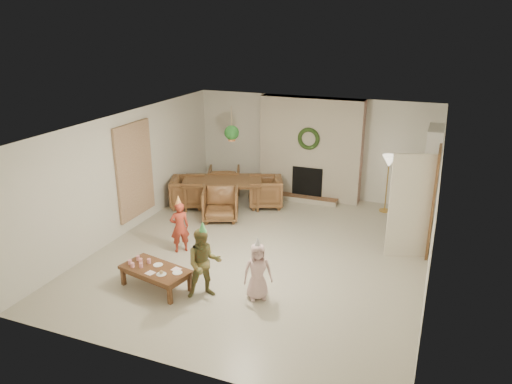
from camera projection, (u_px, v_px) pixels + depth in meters
The scene contains 56 objects.
floor at pixel (263, 251), 9.34m from camera, with size 7.00×7.00×0.00m, color #B7B29E.
ceiling at pixel (264, 124), 8.49m from camera, with size 7.00×7.00×0.00m, color white.
wall_back at pixel (313, 147), 11.98m from camera, with size 7.00×7.00×0.00m, color silver.
wall_front at pixel (162, 280), 5.85m from camera, with size 7.00×7.00×0.00m, color silver.
wall_left at pixel (127, 173), 9.95m from camera, with size 7.00×7.00×0.00m, color silver.
wall_right at pixel (435, 213), 7.88m from camera, with size 7.00×7.00×0.00m, color silver.
fireplace_mass at pixel (311, 149), 11.81m from camera, with size 2.50×0.40×2.50m, color #591817.
fireplace_hearth at pixel (305, 199), 11.90m from camera, with size 1.60×0.30×0.12m, color #5C3219.
fireplace_firebox at pixel (307, 182), 11.92m from camera, with size 0.75×0.12×0.75m, color black.
fireplace_wreath at pixel (309, 139), 11.50m from camera, with size 0.54×0.54×0.10m, color #1E3714.
floor_lamp_base at pixel (384, 210), 11.30m from camera, with size 0.25×0.25×0.03m, color gold.
floor_lamp_post at pixel (387, 186), 11.09m from camera, with size 0.03×0.03×1.22m, color gold.
floor_lamp_shade at pixel (389, 161), 10.89m from camera, with size 0.32×0.32×0.27m, color beige.
bookshelf_carcass at pixel (430, 180), 10.00m from camera, with size 0.30×1.00×2.20m, color white.
bookshelf_shelf_a at pixel (425, 209), 10.23m from camera, with size 0.30×0.92×0.03m, color white.
bookshelf_shelf_b at pixel (428, 191), 10.09m from camera, with size 0.30×0.92×0.03m, color white.
bookshelf_shelf_c at pixel (430, 173), 9.96m from camera, with size 0.30×0.92×0.03m, color white.
bookshelf_shelf_d at pixel (432, 154), 9.82m from camera, with size 0.30×0.92×0.03m, color white.
books_row_lower at pixel (425, 205), 10.06m from camera, with size 0.20×0.40×0.24m, color maroon.
books_row_mid at pixel (428, 184), 10.10m from camera, with size 0.20×0.44×0.24m, color #255C8A.
books_row_upper at pixel (429, 168), 9.83m from camera, with size 0.20×0.36×0.22m, color #A67823.
door_frame at pixel (433, 202), 9.02m from camera, with size 0.05×0.86×2.04m, color brown.
door_leaf at pixel (411, 207), 8.83m from camera, with size 0.05×0.80×2.00m, color beige.
curtain_panel at pixel (135, 170), 10.11m from camera, with size 0.06×1.20×2.00m, color tan.
dining_table at pixel (223, 193), 11.50m from camera, with size 1.86×1.04×0.65m, color brown.
dining_chair_near at pixel (220, 204), 10.72m from camera, with size 0.77×0.79×0.72m, color brown.
dining_chair_far at pixel (224, 181), 12.25m from camera, with size 0.77×0.79×0.72m, color brown.
dining_chair_left at pixel (188, 192), 11.48m from camera, with size 0.77×0.79×0.72m, color brown.
dining_chair_right at pixel (265, 192), 11.49m from camera, with size 0.77×0.79×0.72m, color brown.
hanging_plant_cord at pixel (231, 122), 10.37m from camera, with size 0.01×0.01×0.70m, color tan.
hanging_plant_pot at pixel (232, 138), 10.49m from camera, with size 0.16×0.16×0.12m, color #A85F36.
hanging_plant_foliage at pixel (232, 133), 10.45m from camera, with size 0.32×0.32×0.32m, color #18481B.
coffee_table_top at pixel (155, 270), 7.97m from camera, with size 1.17×0.59×0.05m, color brown.
coffee_table_apron at pixel (156, 273), 7.99m from camera, with size 1.08×0.50×0.07m, color brown.
coffee_leg_fl at pixel (123, 276), 8.12m from camera, with size 0.06×0.06×0.31m, color brown.
coffee_leg_fr at pixel (170, 295), 7.56m from camera, with size 0.06×0.06×0.31m, color brown.
coffee_leg_bl at pixel (144, 265), 8.49m from camera, with size 0.06×0.06×0.31m, color brown.
coffee_leg_br at pixel (190, 282), 7.94m from camera, with size 0.06×0.06×0.31m, color brown.
cup_a at pixel (130, 262), 8.07m from camera, with size 0.06×0.06×0.08m, color white.
cup_b at pixel (138, 258), 8.21m from camera, with size 0.06×0.06×0.08m, color white.
cup_c at pixel (132, 265), 7.98m from camera, with size 0.06×0.06×0.08m, color white.
cup_d at pixel (140, 261), 8.12m from camera, with size 0.06×0.06×0.08m, color white.
cup_e at pixel (141, 265), 7.97m from camera, with size 0.06×0.06×0.08m, color white.
cup_f at pixel (149, 261), 8.11m from camera, with size 0.06×0.06×0.08m, color white.
plate_a at pixel (158, 265), 8.07m from camera, with size 0.16×0.16×0.01m, color white.
plate_b at pixel (161, 274), 7.77m from camera, with size 0.16×0.16×0.01m, color white.
plate_c at pixel (177, 273), 7.82m from camera, with size 0.16×0.16×0.01m, color white.
food_scoop at pixel (161, 272), 7.76m from camera, with size 0.06×0.06×0.06m, color tan.
napkin_left at pixel (150, 273), 7.81m from camera, with size 0.14×0.14×0.01m, color #FFBBC0.
napkin_right at pixel (176, 269), 7.92m from camera, with size 0.14×0.14×0.01m, color #FFBBC0.
child_red at pixel (180, 227), 9.18m from camera, with size 0.37×0.24×1.01m, color #A13322.
party_hat_red at pixel (178, 200), 9.00m from camera, with size 0.14×0.14×0.19m, color #DBC849.
child_plaid at pixel (204, 263), 7.64m from camera, with size 0.57×0.44×1.17m, color brown.
party_hat_plaid at pixel (202, 227), 7.43m from camera, with size 0.14×0.14×0.19m, color #4AAD58.
child_pink at pixel (258, 272), 7.62m from camera, with size 0.46×0.30×0.95m, color beige.
party_hat_pink at pixel (258, 242), 7.45m from camera, with size 0.12×0.12×0.17m, color silver.
Camera 1 is at (2.95, -7.87, 4.23)m, focal length 33.85 mm.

